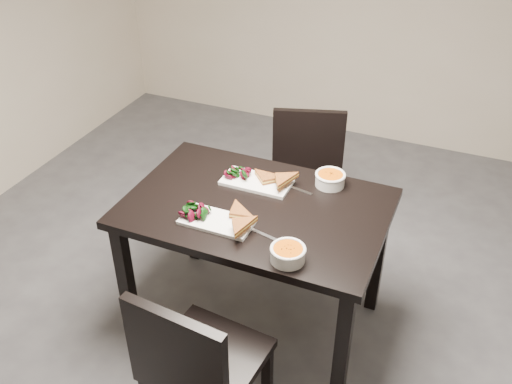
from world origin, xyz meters
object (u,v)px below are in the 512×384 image
plate_near (217,221)px  soup_bowl_near (288,253)px  chair_near (196,364)px  plate_far (256,182)px  soup_bowl_far (330,178)px  table (256,222)px  chair_far (307,176)px

plate_near → soup_bowl_near: bearing=-16.9°
chair_near → plate_near: bearing=112.3°
plate_near → plate_far: bearing=84.2°
soup_bowl_far → chair_near: bearing=-101.6°
table → plate_near: 0.25m
table → soup_bowl_near: soup_bowl_near is taller
chair_near → soup_bowl_far: size_ratio=5.73×
plate_near → soup_bowl_far: soup_bowl_far is taller
soup_bowl_near → plate_near: bearing=163.1°
chair_near → chair_far: (-0.04, 1.46, 0.00)m
chair_near → chair_far: same height
table → plate_near: plate_near is taller
soup_bowl_far → plate_near: bearing=-127.1°
plate_far → soup_bowl_near: bearing=-54.6°
table → soup_bowl_near: size_ratio=8.19×
chair_near → plate_far: chair_near is taller
plate_near → soup_bowl_near: 0.39m
soup_bowl_near → soup_bowl_far: 0.60m
chair_near → soup_bowl_near: chair_near is taller
table → chair_far: (0.01, 0.73, -0.17)m
plate_near → chair_far: bearing=82.9°
chair_far → plate_near: (-0.12, -0.93, 0.27)m
table → plate_near: (-0.10, -0.20, 0.11)m
soup_bowl_far → soup_bowl_near: bearing=-89.5°
chair_near → soup_bowl_near: (0.21, 0.42, 0.30)m
soup_bowl_near → plate_far: (-0.34, 0.48, -0.03)m
chair_near → chair_far: size_ratio=1.00×
table → soup_bowl_near: bearing=-48.9°
soup_bowl_near → plate_far: soup_bowl_near is taller
chair_far → plate_far: 0.64m
table → plate_far: size_ratio=3.57×
plate_far → soup_bowl_far: bearing=20.9°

